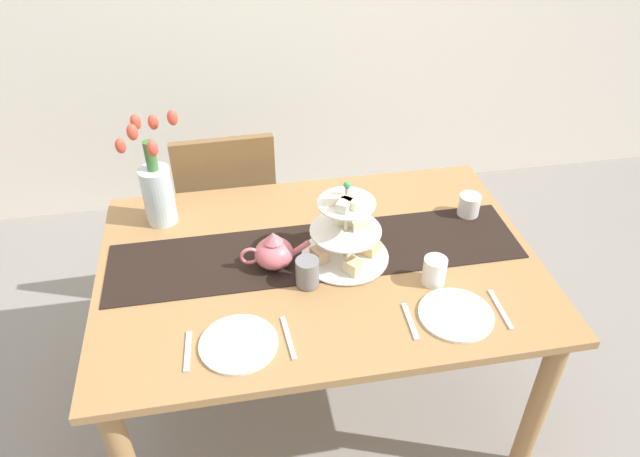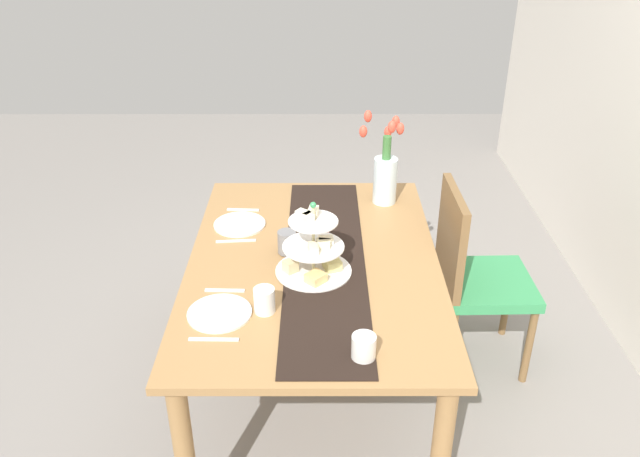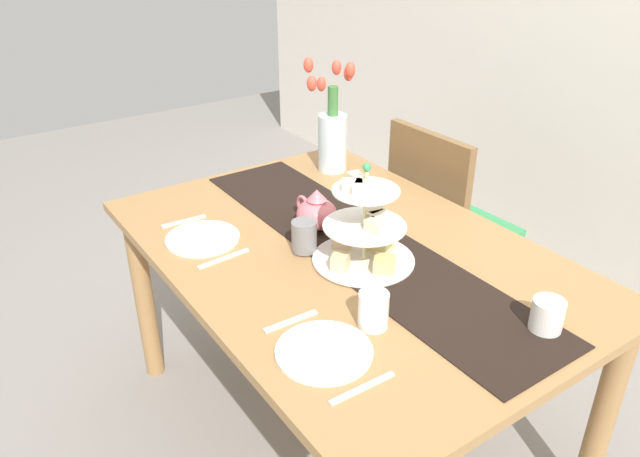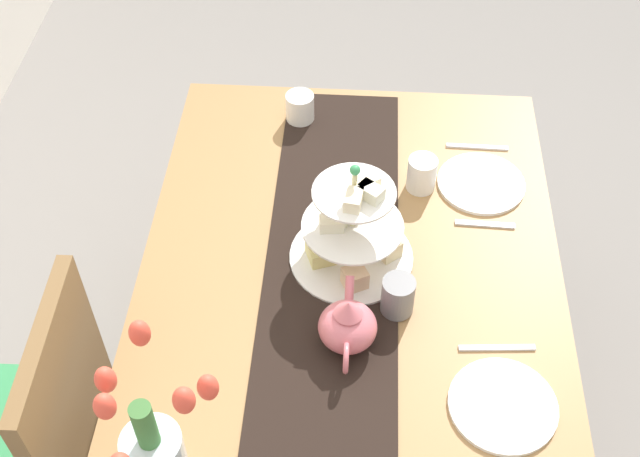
{
  "view_description": "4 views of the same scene",
  "coord_description": "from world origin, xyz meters",
  "px_view_note": "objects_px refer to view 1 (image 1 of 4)",
  "views": [
    {
      "loc": [
        -0.27,
        -1.51,
        2.04
      ],
      "look_at": [
        0.01,
        0.04,
        0.85
      ],
      "focal_mm": 32.97,
      "sensor_mm": 36.0,
      "label": 1
    },
    {
      "loc": [
        2.22,
        0.02,
        2.12
      ],
      "look_at": [
        -0.09,
        0.03,
        0.85
      ],
      "focal_mm": 36.18,
      "sensor_mm": 36.0,
      "label": 2
    },
    {
      "loc": [
        1.28,
        -0.98,
        1.67
      ],
      "look_at": [
        -0.06,
        -0.05,
        0.81
      ],
      "focal_mm": 34.36,
      "sensor_mm": 36.0,
      "label": 3
    },
    {
      "loc": [
        -1.18,
        -0.01,
        2.25
      ],
      "look_at": [
        0.09,
        0.08,
        0.85
      ],
      "focal_mm": 45.51,
      "sensor_mm": 36.0,
      "label": 4
    }
  ],
  "objects_px": {
    "teapot": "(274,252)",
    "mug_grey": "(307,272)",
    "knife_left": "(288,338)",
    "knife_right": "(500,309)",
    "mug_white_text": "(434,271)",
    "fork_right": "(410,321)",
    "cream_jug": "(469,205)",
    "dining_table": "(319,283)",
    "fork_left": "(188,351)",
    "tulip_vase": "(156,186)",
    "dinner_plate_right": "(456,315)",
    "tiered_cake_stand": "(345,236)",
    "dinner_plate_left": "(239,344)",
    "chair_left": "(228,206)"
  },
  "relations": [
    {
      "from": "knife_left",
      "to": "mug_grey",
      "type": "height_order",
      "value": "mug_grey"
    },
    {
      "from": "dinner_plate_right",
      "to": "fork_right",
      "type": "height_order",
      "value": "dinner_plate_right"
    },
    {
      "from": "cream_jug",
      "to": "mug_grey",
      "type": "xyz_separation_m",
      "value": [
        -0.66,
        -0.28,
        0.01
      ]
    },
    {
      "from": "dining_table",
      "to": "fork_right",
      "type": "distance_m",
      "value": 0.41
    },
    {
      "from": "fork_left",
      "to": "mug_white_text",
      "type": "relative_size",
      "value": 1.58
    },
    {
      "from": "fork_right",
      "to": "tiered_cake_stand",
      "type": "bearing_deg",
      "value": 111.31
    },
    {
      "from": "tiered_cake_stand",
      "to": "teapot",
      "type": "height_order",
      "value": "tiered_cake_stand"
    },
    {
      "from": "knife_left",
      "to": "mug_white_text",
      "type": "xyz_separation_m",
      "value": [
        0.5,
        0.16,
        0.04
      ]
    },
    {
      "from": "tulip_vase",
      "to": "mug_white_text",
      "type": "distance_m",
      "value": 1.02
    },
    {
      "from": "dining_table",
      "to": "knife_left",
      "type": "bearing_deg",
      "value": -114.58
    },
    {
      "from": "dining_table",
      "to": "knife_right",
      "type": "relative_size",
      "value": 8.74
    },
    {
      "from": "dining_table",
      "to": "dinner_plate_left",
      "type": "height_order",
      "value": "dinner_plate_left"
    },
    {
      "from": "mug_white_text",
      "to": "fork_left",
      "type": "bearing_deg",
      "value": -168.52
    },
    {
      "from": "mug_white_text",
      "to": "fork_right",
      "type": "bearing_deg",
      "value": -128.34
    },
    {
      "from": "fork_right",
      "to": "knife_right",
      "type": "distance_m",
      "value": 0.29
    },
    {
      "from": "teapot",
      "to": "dinner_plate_right",
      "type": "height_order",
      "value": "teapot"
    },
    {
      "from": "fork_left",
      "to": "mug_grey",
      "type": "xyz_separation_m",
      "value": [
        0.38,
        0.22,
        0.05
      ]
    },
    {
      "from": "teapot",
      "to": "fork_right",
      "type": "relative_size",
      "value": 1.59
    },
    {
      "from": "tulip_vase",
      "to": "dinner_plate_right",
      "type": "distance_m",
      "value": 1.12
    },
    {
      "from": "dining_table",
      "to": "chair_left",
      "type": "xyz_separation_m",
      "value": [
        -0.29,
        0.73,
        -0.14
      ]
    },
    {
      "from": "dining_table",
      "to": "knife_right",
      "type": "bearing_deg",
      "value": -33.09
    },
    {
      "from": "dining_table",
      "to": "mug_white_text",
      "type": "height_order",
      "value": "mug_white_text"
    },
    {
      "from": "knife_left",
      "to": "mug_grey",
      "type": "xyz_separation_m",
      "value": [
        0.09,
        0.22,
        0.05
      ]
    },
    {
      "from": "dinner_plate_right",
      "to": "teapot",
      "type": "bearing_deg",
      "value": 147.36
    },
    {
      "from": "dining_table",
      "to": "knife_left",
      "type": "distance_m",
      "value": 0.38
    },
    {
      "from": "cream_jug",
      "to": "fork_left",
      "type": "xyz_separation_m",
      "value": [
        -1.04,
        -0.5,
        -0.04
      ]
    },
    {
      "from": "dining_table",
      "to": "cream_jug",
      "type": "relative_size",
      "value": 17.49
    },
    {
      "from": "mug_grey",
      "to": "mug_white_text",
      "type": "bearing_deg",
      "value": -8.76
    },
    {
      "from": "tiered_cake_stand",
      "to": "cream_jug",
      "type": "relative_size",
      "value": 3.58
    },
    {
      "from": "mug_white_text",
      "to": "knife_right",
      "type": "bearing_deg",
      "value": -44.38
    },
    {
      "from": "cream_jug",
      "to": "tulip_vase",
      "type": "bearing_deg",
      "value": 171.72
    },
    {
      "from": "dinner_plate_right",
      "to": "mug_grey",
      "type": "height_order",
      "value": "mug_grey"
    },
    {
      "from": "dinner_plate_left",
      "to": "fork_left",
      "type": "xyz_separation_m",
      "value": [
        -0.15,
        0.0,
        -0.0
      ]
    },
    {
      "from": "dinner_plate_right",
      "to": "mug_white_text",
      "type": "distance_m",
      "value": 0.17
    },
    {
      "from": "tiered_cake_stand",
      "to": "fork_right",
      "type": "height_order",
      "value": "tiered_cake_stand"
    },
    {
      "from": "cream_jug",
      "to": "fork_left",
      "type": "relative_size",
      "value": 0.57
    },
    {
      "from": "knife_left",
      "to": "dinner_plate_right",
      "type": "bearing_deg",
      "value": 0.0
    },
    {
      "from": "fork_right",
      "to": "knife_right",
      "type": "bearing_deg",
      "value": 0.0
    },
    {
      "from": "dining_table",
      "to": "knife_left",
      "type": "xyz_separation_m",
      "value": [
        -0.15,
        -0.33,
        0.11
      ]
    },
    {
      "from": "fork_right",
      "to": "mug_grey",
      "type": "distance_m",
      "value": 0.36
    },
    {
      "from": "cream_jug",
      "to": "fork_right",
      "type": "distance_m",
      "value": 0.63
    },
    {
      "from": "teapot",
      "to": "cream_jug",
      "type": "bearing_deg",
      "value": 12.39
    },
    {
      "from": "tiered_cake_stand",
      "to": "knife_left",
      "type": "distance_m",
      "value": 0.42
    },
    {
      "from": "fork_right",
      "to": "cream_jug",
      "type": "bearing_deg",
      "value": 52.69
    },
    {
      "from": "teapot",
      "to": "cream_jug",
      "type": "height_order",
      "value": "teapot"
    },
    {
      "from": "teapot",
      "to": "mug_grey",
      "type": "relative_size",
      "value": 2.51
    },
    {
      "from": "knife_right",
      "to": "mug_white_text",
      "type": "height_order",
      "value": "mug_white_text"
    },
    {
      "from": "dining_table",
      "to": "mug_white_text",
      "type": "xyz_separation_m",
      "value": [
        0.35,
        -0.17,
        0.15
      ]
    },
    {
      "from": "knife_left",
      "to": "knife_right",
      "type": "xyz_separation_m",
      "value": [
        0.66,
        0.0,
        0.0
      ]
    },
    {
      "from": "fork_right",
      "to": "chair_left",
      "type": "bearing_deg",
      "value": 115.66
    }
  ]
}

